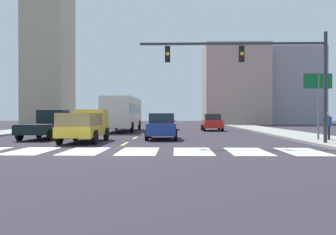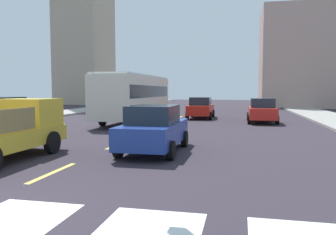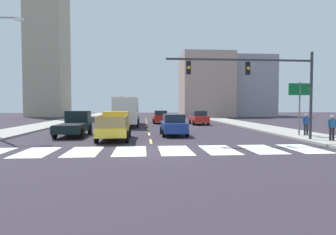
{
  "view_description": "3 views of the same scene",
  "coord_description": "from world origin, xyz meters",
  "px_view_note": "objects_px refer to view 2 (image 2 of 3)",
  "views": [
    {
      "loc": [
        2.89,
        -15.67,
        1.62
      ],
      "look_at": [
        2.37,
        6.36,
        1.46
      ],
      "focal_mm": 37.79,
      "sensor_mm": 36.0,
      "label": 1
    },
    {
      "loc": [
        5.04,
        -4.35,
        2.26
      ],
      "look_at": [
        1.37,
        12.81,
        0.87
      ],
      "focal_mm": 36.38,
      "sensor_mm": 36.0,
      "label": 2
    },
    {
      "loc": [
        -0.53,
        -15.37,
        2.43
      ],
      "look_at": [
        1.43,
        6.9,
        1.48
      ],
      "focal_mm": 30.89,
      "sensor_mm": 36.0,
      "label": 3
    }
  ],
  "objects_px": {
    "city_bus": "(135,95)",
    "sedan_mid": "(154,129)",
    "sedan_near_left": "(201,108)",
    "pickup_stakebed": "(7,131)",
    "sedan_far": "(262,110)"
  },
  "relations": [
    {
      "from": "city_bus",
      "to": "sedan_mid",
      "type": "distance_m",
      "value": 12.09
    },
    {
      "from": "sedan_mid",
      "to": "sedan_near_left",
      "type": "xyz_separation_m",
      "value": [
        -0.09,
        15.64,
        0.0
      ]
    },
    {
      "from": "city_bus",
      "to": "pickup_stakebed",
      "type": "bearing_deg",
      "value": -89.31
    },
    {
      "from": "city_bus",
      "to": "sedan_far",
      "type": "bearing_deg",
      "value": 11.34
    },
    {
      "from": "sedan_near_left",
      "to": "pickup_stakebed",
      "type": "bearing_deg",
      "value": -105.46
    },
    {
      "from": "sedan_near_left",
      "to": "sedan_far",
      "type": "bearing_deg",
      "value": -33.06
    },
    {
      "from": "city_bus",
      "to": "sedan_far",
      "type": "distance_m",
      "value": 9.06
    },
    {
      "from": "sedan_near_left",
      "to": "city_bus",
      "type": "bearing_deg",
      "value": -135.35
    },
    {
      "from": "sedan_far",
      "to": "sedan_mid",
      "type": "xyz_separation_m",
      "value": [
        -4.58,
        -12.79,
        0.0
      ]
    },
    {
      "from": "sedan_mid",
      "to": "sedan_near_left",
      "type": "bearing_deg",
      "value": 92.02
    },
    {
      "from": "city_bus",
      "to": "sedan_near_left",
      "type": "xyz_separation_m",
      "value": [
        4.19,
        4.39,
        -1.09
      ]
    },
    {
      "from": "city_bus",
      "to": "sedan_mid",
      "type": "relative_size",
      "value": 2.45
    },
    {
      "from": "sedan_mid",
      "to": "sedan_near_left",
      "type": "distance_m",
      "value": 15.64
    },
    {
      "from": "sedan_far",
      "to": "sedan_mid",
      "type": "distance_m",
      "value": 13.58
    },
    {
      "from": "sedan_far",
      "to": "sedan_near_left",
      "type": "bearing_deg",
      "value": 150.27
    }
  ]
}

